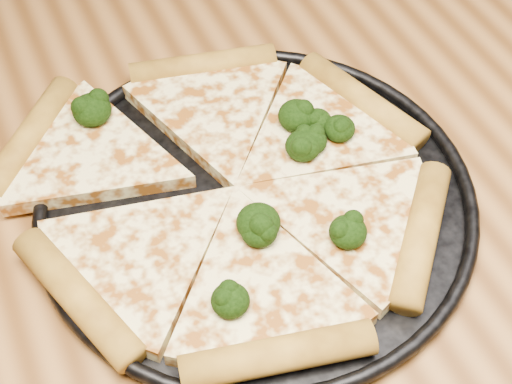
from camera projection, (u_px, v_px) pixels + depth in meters
name	position (u px, v px, depth m)	size (l,w,h in m)	color
dining_table	(269.00, 240.00, 0.72)	(1.20, 0.90, 0.75)	#96612E
pizza_pan	(256.00, 198.00, 0.62)	(0.36, 0.36, 0.02)	black
pizza	(228.00, 187.00, 0.62)	(0.38, 0.37, 0.03)	#FFEB9C
broccoli_florets	(262.00, 169.00, 0.62)	(0.22, 0.26, 0.03)	black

